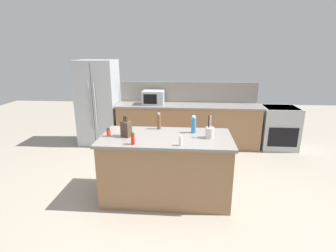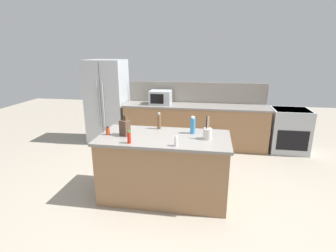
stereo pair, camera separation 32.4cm
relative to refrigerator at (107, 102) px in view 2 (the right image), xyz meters
name	(u,v)px [view 2 (the right image)]	position (x,y,z in m)	size (l,w,h in m)	color
ground_plane	(164,195)	(1.74, -2.25, -0.95)	(14.00, 14.00, 0.00)	gray
back_counter_run	(195,126)	(2.04, -0.05, -0.47)	(3.15, 0.66, 0.94)	#936B47
wall_backsplash	(196,92)	(2.04, 0.27, 0.22)	(3.11, 0.03, 0.46)	gray
kitchen_island	(164,167)	(1.74, -2.25, -0.47)	(1.85, 0.92, 0.94)	#936B47
refrigerator	(107,102)	(0.00, 0.00, 0.00)	(0.85, 0.75, 1.89)	#ADB2B7
range_oven	(289,130)	(4.04, -0.05, -0.48)	(0.76, 0.65, 0.92)	#ADB2B7
microwave	(160,97)	(1.27, -0.05, 0.14)	(0.47, 0.39, 0.30)	#ADB2B7
knife_block	(125,128)	(1.19, -2.29, 0.11)	(0.16, 0.15, 0.29)	#4C3828
utensil_crock	(207,133)	(2.34, -2.26, 0.08)	(0.12, 0.12, 0.32)	beige
pepper_grinder	(159,121)	(1.60, -1.90, 0.11)	(0.06, 0.06, 0.25)	brown
hot_sauce_bottle	(129,137)	(1.34, -2.59, 0.07)	(0.05, 0.05, 0.17)	red
dish_soap_bottle	(193,125)	(2.13, -2.04, 0.11)	(0.07, 0.07, 0.25)	#3384BC
spice_jar_paprika	(108,131)	(0.93, -2.30, 0.05)	(0.06, 0.06, 0.12)	#B73D1E
salt_shaker	(176,141)	(1.96, -2.59, 0.06)	(0.05, 0.05, 0.13)	silver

